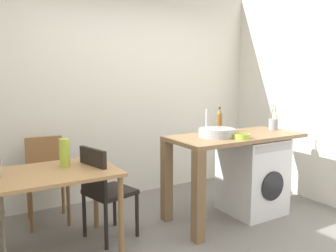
{
  "coord_description": "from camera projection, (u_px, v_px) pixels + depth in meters",
  "views": [
    {
      "loc": [
        -1.58,
        -2.32,
        1.53
      ],
      "look_at": [
        0.07,
        0.45,
        1.07
      ],
      "focal_mm": 36.38,
      "sensor_mm": 36.0,
      "label": 1
    }
  ],
  "objects": [
    {
      "name": "chair_spare_by_wall",
      "position": [
        46.0,
        174.0,
        3.64
      ],
      "size": [
        0.43,
        0.43,
        0.9
      ],
      "rotation": [
        0.0,
        0.0,
        3.05
      ],
      "color": "olive",
      "rests_on": "ground_plane"
    },
    {
      "name": "wall_back",
      "position": [
        111.0,
        92.0,
        4.29
      ],
      "size": [
        4.6,
        0.1,
        2.7
      ],
      "primitive_type": "cube",
      "color": "silver",
      "rests_on": "ground_plane"
    },
    {
      "name": "kitchen_counter",
      "position": [
        220.0,
        151.0,
        3.6
      ],
      "size": [
        1.5,
        0.68,
        0.92
      ],
      "color": "olive",
      "rests_on": "ground_plane"
    },
    {
      "name": "chair_opposite",
      "position": [
        103.0,
        188.0,
        3.19
      ],
      "size": [
        0.49,
        0.49,
        0.9
      ],
      "rotation": [
        0.0,
        0.0,
        -1.31
      ],
      "color": "black",
      "rests_on": "ground_plane"
    },
    {
      "name": "utensil_crock",
      "position": [
        273.0,
        124.0,
        4.03
      ],
      "size": [
        0.11,
        0.11,
        0.3
      ],
      "color": "gray",
      "rests_on": "kitchen_counter"
    },
    {
      "name": "scissors",
      "position": [
        239.0,
        136.0,
        3.57
      ],
      "size": [
        0.15,
        0.06,
        0.01
      ],
      "color": "#B2B2B7",
      "rests_on": "kitchen_counter"
    },
    {
      "name": "washing_machine",
      "position": [
        252.0,
        175.0,
        3.88
      ],
      "size": [
        0.6,
        0.61,
        0.86
      ],
      "color": "silver",
      "rests_on": "ground_plane"
    },
    {
      "name": "vase",
      "position": [
        65.0,
        153.0,
        3.03
      ],
      "size": [
        0.09,
        0.09,
        0.26
      ],
      "primitive_type": "cylinder",
      "color": "#A8C63D",
      "rests_on": "dining_table"
    },
    {
      "name": "mixing_bowl",
      "position": [
        241.0,
        136.0,
        3.45
      ],
      "size": [
        0.18,
        0.18,
        0.05
      ],
      "color": "#A8C63D",
      "rests_on": "kitchen_counter"
    },
    {
      "name": "tap",
      "position": [
        207.0,
        122.0,
        3.68
      ],
      "size": [
        0.02,
        0.02,
        0.28
      ],
      "primitive_type": "cylinder",
      "color": "#B2B2B7",
      "rests_on": "kitchen_counter"
    },
    {
      "name": "dining_table",
      "position": [
        51.0,
        183.0,
        2.9
      ],
      "size": [
        1.1,
        0.76,
        0.74
      ],
      "color": "tan",
      "rests_on": "ground_plane"
    },
    {
      "name": "bottle_tall_green",
      "position": [
        219.0,
        121.0,
        3.84
      ],
      "size": [
        0.06,
        0.06,
        0.29
      ],
      "color": "brown",
      "rests_on": "kitchen_counter"
    },
    {
      "name": "sink_basin",
      "position": [
        217.0,
        133.0,
        3.54
      ],
      "size": [
        0.38,
        0.38,
        0.09
      ],
      "primitive_type": "cylinder",
      "color": "#9EA0A5",
      "rests_on": "kitchen_counter"
    }
  ]
}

